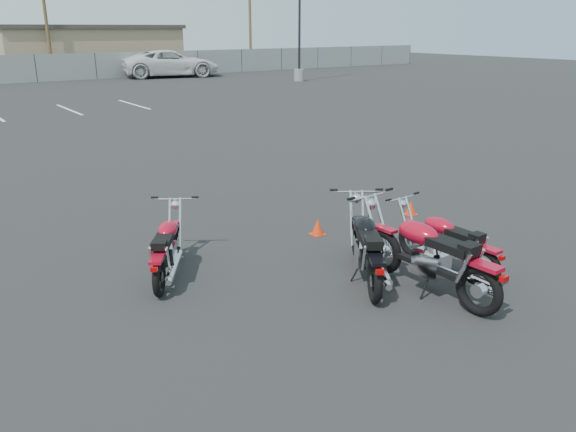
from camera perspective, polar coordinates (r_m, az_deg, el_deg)
ground at (r=8.55m, az=1.25°, el=-5.43°), size 120.00×120.00×0.00m
motorcycle_front_red at (r=8.36m, az=-12.16°, el=-3.23°), size 1.39×1.80×0.95m
motorcycle_second_black at (r=8.13m, az=8.00°, el=-3.18°), size 1.56×2.03×1.07m
motorcycle_third_red at (r=7.87m, az=14.18°, el=-3.98°), size 0.93×2.40×1.17m
motorcycle_rear_red at (r=8.70m, az=15.90°, el=-2.64°), size 0.75×1.95×0.95m
training_cone_near at (r=9.92m, az=3.04°, el=-1.11°), size 0.24×0.24×0.28m
training_cone_far at (r=11.22m, az=12.35°, el=0.82°), size 0.23×0.23×0.27m
light_pole_east at (r=39.45m, az=1.16°, el=17.28°), size 0.80×0.70×9.98m
tan_building_east at (r=52.37m, az=-19.95°, el=15.77°), size 14.40×9.40×3.70m
utility_pole_c at (r=46.51m, az=-23.48°, el=18.65°), size 1.80×0.24×9.00m
utility_pole_d at (r=54.43m, az=-3.89°, el=19.83°), size 1.80×0.24×9.00m
white_van at (r=43.67m, az=-11.83°, el=15.67°), size 5.06×8.60×3.07m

